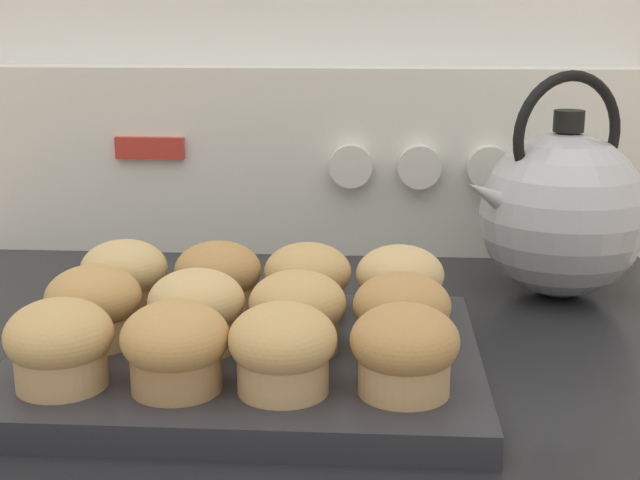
% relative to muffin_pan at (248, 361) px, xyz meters
% --- Properties ---
extents(wall_back, '(8.00, 0.05, 2.40)m').
position_rel_muffin_pan_xyz_m(wall_back, '(0.01, 0.43, 0.25)').
color(wall_back, silver).
rests_on(wall_back, ground_plane).
extents(control_panel, '(0.75, 0.07, 0.21)m').
position_rel_muffin_pan_xyz_m(control_panel, '(0.01, 0.37, 0.09)').
color(control_panel, silver).
rests_on(control_panel, stove_range).
extents(muffin_pan, '(0.35, 0.27, 0.02)m').
position_rel_muffin_pan_xyz_m(muffin_pan, '(0.00, 0.00, 0.00)').
color(muffin_pan, '#28282D').
rests_on(muffin_pan, stove_range).
extents(muffin_r0_c0, '(0.07, 0.07, 0.06)m').
position_rel_muffin_pan_xyz_m(muffin_r0_c0, '(-0.11, -0.08, 0.04)').
color(muffin_r0_c0, tan).
rests_on(muffin_r0_c0, muffin_pan).
extents(muffin_r0_c1, '(0.07, 0.07, 0.06)m').
position_rel_muffin_pan_xyz_m(muffin_r0_c1, '(-0.04, -0.08, 0.04)').
color(muffin_r0_c1, '#A37A4C').
rests_on(muffin_r0_c1, muffin_pan).
extents(muffin_r0_c2, '(0.07, 0.07, 0.06)m').
position_rel_muffin_pan_xyz_m(muffin_r0_c2, '(0.04, -0.08, 0.04)').
color(muffin_r0_c2, tan).
rests_on(muffin_r0_c2, muffin_pan).
extents(muffin_r0_c3, '(0.07, 0.07, 0.06)m').
position_rel_muffin_pan_xyz_m(muffin_r0_c3, '(0.12, -0.07, 0.04)').
color(muffin_r0_c3, tan).
rests_on(muffin_r0_c3, muffin_pan).
extents(muffin_r1_c0, '(0.07, 0.07, 0.06)m').
position_rel_muffin_pan_xyz_m(muffin_r1_c0, '(-0.12, 0.00, 0.04)').
color(muffin_r1_c0, tan).
rests_on(muffin_r1_c0, muffin_pan).
extents(muffin_r1_c1, '(0.07, 0.07, 0.06)m').
position_rel_muffin_pan_xyz_m(muffin_r1_c1, '(-0.04, -0.00, 0.04)').
color(muffin_r1_c1, tan).
rests_on(muffin_r1_c1, muffin_pan).
extents(muffin_r1_c2, '(0.07, 0.07, 0.06)m').
position_rel_muffin_pan_xyz_m(muffin_r1_c2, '(0.04, -0.00, 0.04)').
color(muffin_r1_c2, tan).
rests_on(muffin_r1_c2, muffin_pan).
extents(muffin_r1_c3, '(0.07, 0.07, 0.06)m').
position_rel_muffin_pan_xyz_m(muffin_r1_c3, '(0.12, -0.00, 0.04)').
color(muffin_r1_c3, tan).
rests_on(muffin_r1_c3, muffin_pan).
extents(muffin_r2_c0, '(0.07, 0.07, 0.06)m').
position_rel_muffin_pan_xyz_m(muffin_r2_c0, '(-0.12, 0.08, 0.04)').
color(muffin_r2_c0, olive).
rests_on(muffin_r2_c0, muffin_pan).
extents(muffin_r2_c1, '(0.07, 0.07, 0.06)m').
position_rel_muffin_pan_xyz_m(muffin_r2_c1, '(-0.04, 0.08, 0.04)').
color(muffin_r2_c1, tan).
rests_on(muffin_r2_c1, muffin_pan).
extents(muffin_r2_c2, '(0.07, 0.07, 0.06)m').
position_rel_muffin_pan_xyz_m(muffin_r2_c2, '(0.04, 0.08, 0.04)').
color(muffin_r2_c2, tan).
rests_on(muffin_r2_c2, muffin_pan).
extents(muffin_r2_c3, '(0.07, 0.07, 0.06)m').
position_rel_muffin_pan_xyz_m(muffin_r2_c3, '(0.12, 0.08, 0.04)').
color(muffin_r2_c3, tan).
rests_on(muffin_r2_c3, muffin_pan).
extents(tea_kettle, '(0.19, 0.16, 0.22)m').
position_rel_muffin_pan_xyz_m(tea_kettle, '(0.27, 0.22, 0.07)').
color(tea_kettle, '#ADAFB5').
rests_on(tea_kettle, stove_range).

